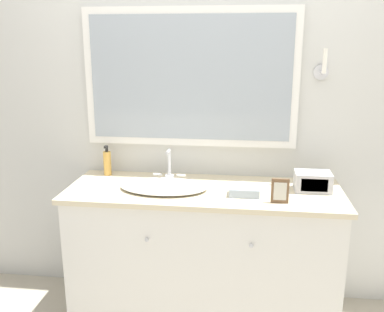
{
  "coord_description": "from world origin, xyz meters",
  "views": [
    {
      "loc": [
        0.23,
        -2.06,
        1.68
      ],
      "look_at": [
        -0.07,
        0.33,
        1.04
      ],
      "focal_mm": 40.0,
      "sensor_mm": 36.0,
      "label": 1
    }
  ],
  "objects_px": {
    "picture_frame": "(280,191)",
    "appliance_box": "(313,181)",
    "sink_basin": "(164,185)",
    "soap_bottle": "(107,163)"
  },
  "relations": [
    {
      "from": "picture_frame",
      "to": "appliance_box",
      "type": "bearing_deg",
      "value": 48.31
    },
    {
      "from": "sink_basin",
      "to": "soap_bottle",
      "type": "distance_m",
      "value": 0.48
    },
    {
      "from": "sink_basin",
      "to": "appliance_box",
      "type": "height_order",
      "value": "sink_basin"
    },
    {
      "from": "appliance_box",
      "to": "picture_frame",
      "type": "distance_m",
      "value": 0.31
    },
    {
      "from": "appliance_box",
      "to": "picture_frame",
      "type": "bearing_deg",
      "value": -131.69
    },
    {
      "from": "sink_basin",
      "to": "appliance_box",
      "type": "distance_m",
      "value": 0.87
    },
    {
      "from": "soap_bottle",
      "to": "picture_frame",
      "type": "height_order",
      "value": "soap_bottle"
    },
    {
      "from": "appliance_box",
      "to": "sink_basin",
      "type": "bearing_deg",
      "value": -175.01
    },
    {
      "from": "sink_basin",
      "to": "picture_frame",
      "type": "height_order",
      "value": "sink_basin"
    },
    {
      "from": "appliance_box",
      "to": "picture_frame",
      "type": "xyz_separation_m",
      "value": [
        -0.2,
        -0.23,
        0.01
      ]
    }
  ]
}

